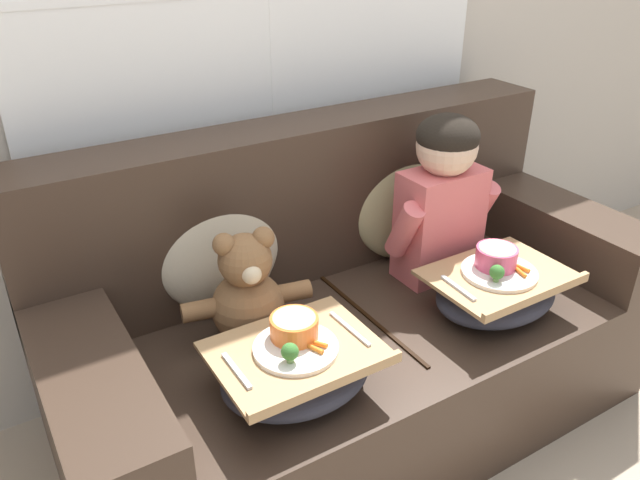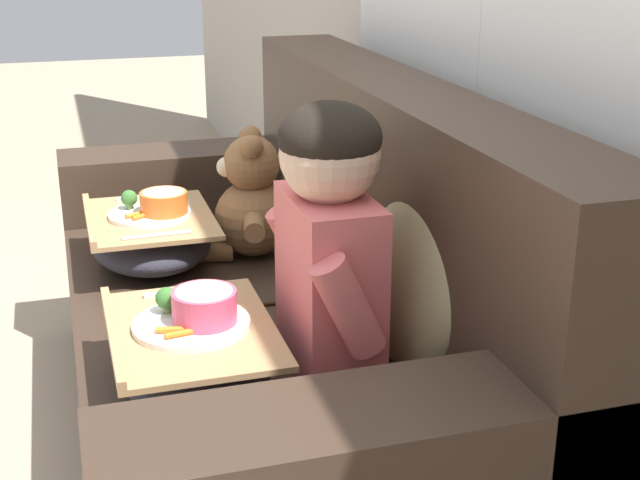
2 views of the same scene
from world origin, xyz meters
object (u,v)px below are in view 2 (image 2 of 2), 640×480
at_px(throw_pillow_behind_child, 421,266).
at_px(lap_tray_child, 193,354).
at_px(couch, 294,336).
at_px(child_figure, 329,230).
at_px(lap_tray_teddy, 152,237).
at_px(teddy_bear, 251,203).
at_px(throw_pillow_behind_teddy, 321,176).

bearing_deg(throw_pillow_behind_child, lap_tray_child, -89.99).
distance_m(couch, child_figure, 0.52).
xyz_separation_m(child_figure, lap_tray_child, (0.00, -0.27, -0.22)).
xyz_separation_m(throw_pillow_behind_child, lap_tray_child, (0.00, -0.46, -0.13)).
relative_size(child_figure, lap_tray_teddy, 1.35).
bearing_deg(couch, throw_pillow_behind_child, 26.55).
relative_size(child_figure, teddy_bear, 1.48).
height_order(couch, lap_tray_child, couch).
height_order(child_figure, lap_tray_teddy, child_figure).
height_order(teddy_bear, lap_tray_child, teddy_bear).
bearing_deg(throw_pillow_behind_teddy, teddy_bear, -90.26).
bearing_deg(lap_tray_teddy, throw_pillow_behind_child, 33.84).
bearing_deg(teddy_bear, couch, 3.90).
height_order(throw_pillow_behind_teddy, teddy_bear, throw_pillow_behind_teddy).
xyz_separation_m(throw_pillow_behind_teddy, lap_tray_child, (0.69, -0.46, -0.13)).
relative_size(teddy_bear, lap_tray_teddy, 0.91).
relative_size(couch, throw_pillow_behind_teddy, 4.42).
relative_size(throw_pillow_behind_teddy, lap_tray_teddy, 1.01).
distance_m(couch, teddy_bear, 0.42).
bearing_deg(throw_pillow_behind_child, lap_tray_teddy, -146.16).
bearing_deg(teddy_bear, lap_tray_teddy, -89.66).
height_order(couch, throw_pillow_behind_child, couch).
bearing_deg(lap_tray_teddy, couch, 40.08).
relative_size(couch, teddy_bear, 4.93).
distance_m(child_figure, lap_tray_teddy, 0.77).
bearing_deg(lap_tray_child, throw_pillow_behind_child, 90.01).
xyz_separation_m(throw_pillow_behind_child, child_figure, (0.00, -0.19, 0.10)).
height_order(throw_pillow_behind_child, throw_pillow_behind_teddy, throw_pillow_behind_child).
distance_m(lap_tray_child, lap_tray_teddy, 0.69).
height_order(teddy_bear, lap_tray_teddy, teddy_bear).
bearing_deg(child_figure, throw_pillow_behind_child, 90.00).
bearing_deg(couch, lap_tray_child, -40.05).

